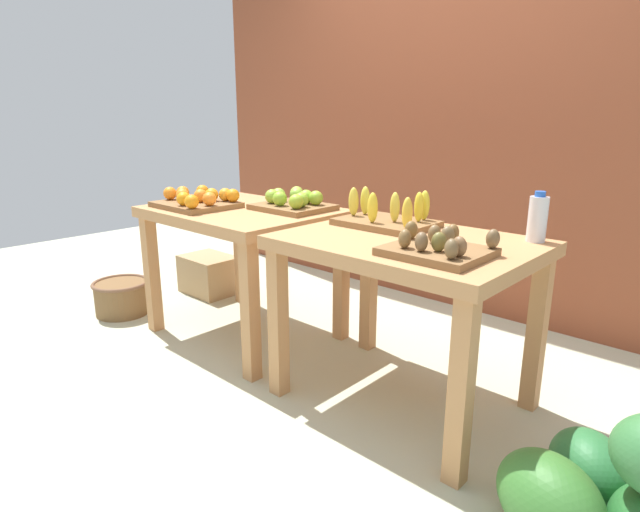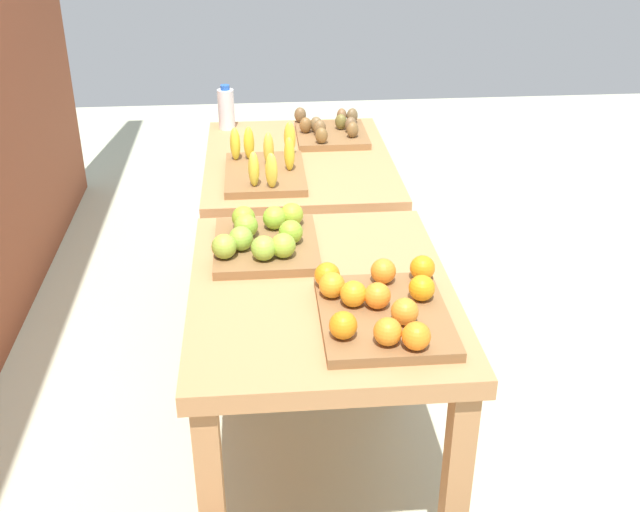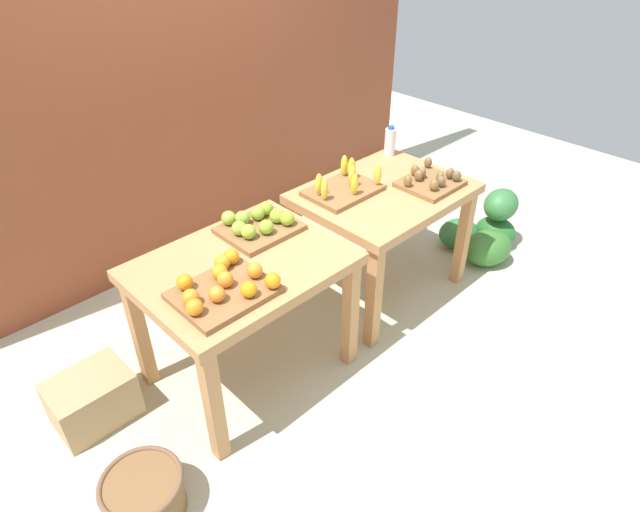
# 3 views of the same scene
# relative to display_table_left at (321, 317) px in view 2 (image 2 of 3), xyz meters

# --- Properties ---
(ground_plane) EXTENTS (8.00, 8.00, 0.00)m
(ground_plane) POSITION_rel_display_table_left_xyz_m (0.56, 0.00, -0.65)
(ground_plane) COLOR #BBBEA1
(display_table_left) EXTENTS (1.04, 0.80, 0.77)m
(display_table_left) POSITION_rel_display_table_left_xyz_m (0.00, 0.00, 0.00)
(display_table_left) COLOR tan
(display_table_left) RESTS_ON ground_plane
(display_table_right) EXTENTS (1.04, 0.80, 0.77)m
(display_table_right) POSITION_rel_display_table_left_xyz_m (1.12, 0.00, 0.00)
(display_table_right) COLOR tan
(display_table_right) RESTS_ON ground_plane
(orange_bin) EXTENTS (0.46, 0.37, 0.11)m
(orange_bin) POSITION_rel_display_table_left_xyz_m (-0.21, -0.15, 0.16)
(orange_bin) COLOR brown
(orange_bin) RESTS_ON display_table_left
(apple_bin) EXTENTS (0.40, 0.35, 0.11)m
(apple_bin) POSITION_rel_display_table_left_xyz_m (0.25, 0.17, 0.16)
(apple_bin) COLOR brown
(apple_bin) RESTS_ON display_table_left
(banana_crate) EXTENTS (0.44, 0.32, 0.17)m
(banana_crate) POSITION_rel_display_table_left_xyz_m (0.91, 0.15, 0.16)
(banana_crate) COLOR brown
(banana_crate) RESTS_ON display_table_right
(kiwi_bin) EXTENTS (0.37, 0.33, 0.10)m
(kiwi_bin) POSITION_rel_display_table_left_xyz_m (1.36, -0.17, 0.15)
(kiwi_bin) COLOR brown
(kiwi_bin) RESTS_ON display_table_right
(water_bottle) EXTENTS (0.08, 0.08, 0.21)m
(water_bottle) POSITION_rel_display_table_left_xyz_m (1.54, 0.31, 0.21)
(water_bottle) COLOR silver
(water_bottle) RESTS_ON display_table_right
(watermelon_pile) EXTENTS (0.64, 0.67, 0.48)m
(watermelon_pile) POSITION_rel_display_table_left_xyz_m (2.03, -0.27, -0.48)
(watermelon_pile) COLOR #25662C
(watermelon_pile) RESTS_ON ground_plane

